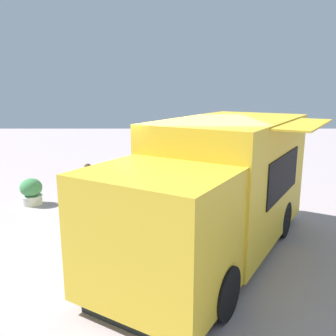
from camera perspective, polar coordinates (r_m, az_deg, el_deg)
ground_plane at (r=7.46m, az=3.16°, el=-11.27°), size 40.00×40.00×0.00m
food_truck at (r=6.62m, az=7.78°, el=-3.71°), size 4.61×5.66×2.45m
person_customer at (r=10.71m, az=-12.53°, el=-2.15°), size 0.58×0.81×0.87m
planter_flowering_near at (r=10.54m, az=7.55°, el=-1.83°), size 0.64×0.64×0.76m
planter_flowering_far at (r=10.10m, az=-20.94°, el=-3.49°), size 0.57×0.57×0.70m
trash_bin at (r=10.57m, az=-0.16°, el=-1.62°), size 0.53×0.53×0.81m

